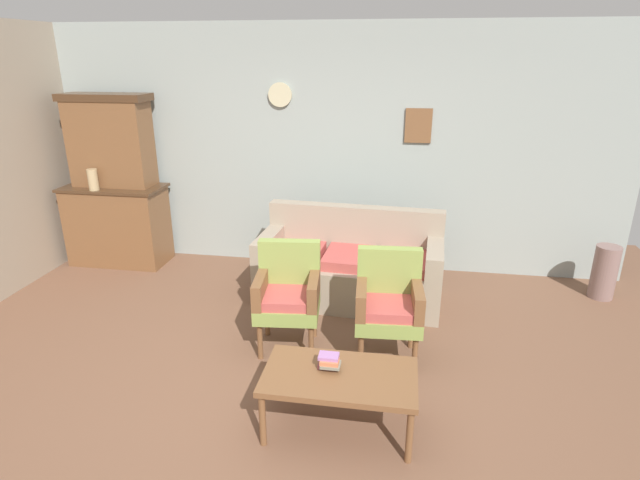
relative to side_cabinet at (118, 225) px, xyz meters
The scene contains 11 objects.
ground_plane 3.42m from the side_cabinet, 41.65° to the right, with size 7.68×7.68×0.00m, color brown.
wall_back_with_decor 2.71m from the side_cabinet, ahead, with size 6.40×0.09×2.70m.
side_cabinet is the anchor object (origin of this frame).
cabinet_upper_hutch 0.99m from the side_cabinet, 90.00° to the left, with size 0.99×0.38×1.03m.
vase_on_cabinet 0.62m from the side_cabinet, 121.69° to the right, with size 0.11×0.11×0.24m, color tan.
floral_couch 2.87m from the side_cabinet, 10.51° to the right, with size 1.86×0.91×0.90m.
armchair_near_cabinet 2.84m from the side_cabinet, 32.14° to the right, with size 0.57×0.54×0.90m.
armchair_near_couch_end 3.59m from the side_cabinet, 25.56° to the right, with size 0.55×0.52×0.90m.
coffee_table 3.87m from the side_cabinet, 39.98° to the right, with size 1.00×0.56×0.42m.
book_stack_on_table 3.77m from the side_cabinet, 40.17° to the right, with size 0.15×0.12×0.10m.
floor_vase_by_wall 5.38m from the side_cabinet, ahead, with size 0.24×0.24×0.56m, color #82655F.
Camera 1 is at (0.76, -3.02, 2.37)m, focal length 28.67 mm.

